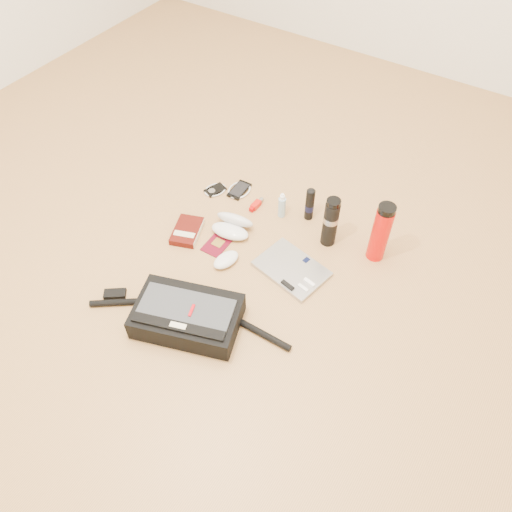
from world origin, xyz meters
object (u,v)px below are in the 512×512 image
at_px(thermos_black, 331,222).
at_px(book, 187,231).
at_px(thermos_red, 381,233).
at_px(laptop, 292,269).
at_px(messenger_bag, 187,316).

bearing_deg(thermos_black, book, -151.80).
relative_size(book, thermos_red, 0.69).
bearing_deg(thermos_black, laptop, -102.51).
height_order(thermos_black, thermos_red, thermos_red).
relative_size(messenger_bag, thermos_black, 3.14).
distance_m(messenger_bag, thermos_red, 0.85).
distance_m(messenger_bag, thermos_black, 0.72).
relative_size(book, thermos_black, 0.81).
distance_m(laptop, thermos_black, 0.26).
xyz_separation_m(messenger_bag, book, (-0.29, 0.38, -0.04)).
distance_m(book, thermos_red, 0.84).
bearing_deg(thermos_red, thermos_black, -169.69).
relative_size(messenger_bag, book, 3.89).
xyz_separation_m(laptop, book, (-0.50, -0.07, 0.01)).
bearing_deg(thermos_red, messenger_bag, -123.29).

